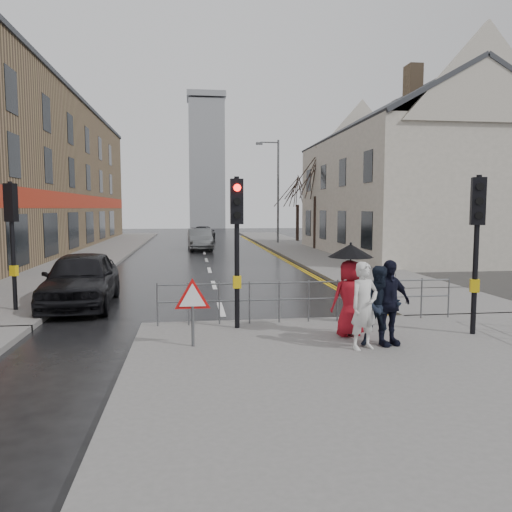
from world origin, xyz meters
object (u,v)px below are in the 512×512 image
object	(u,v)px
pedestrian_with_umbrella	(350,285)
pedestrian_d	(388,303)
pedestrian_b	(381,306)
car_mid	(200,239)
pedestrian_a	(364,306)
car_parked	(81,279)

from	to	relation	value
pedestrian_with_umbrella	pedestrian_d	bearing A→B (deg)	-57.34
pedestrian_b	car_mid	world-z (taller)	pedestrian_b
pedestrian_b	pedestrian_d	bearing A→B (deg)	32.39
pedestrian_a	pedestrian_d	bearing A→B (deg)	0.44
pedestrian_with_umbrella	car_mid	distance (m)	24.46
pedestrian_d	pedestrian_a	bearing A→B (deg)	-172.26
car_parked	pedestrian_a	bearing A→B (deg)	-44.61
car_parked	car_mid	size ratio (longest dim) A/B	1.07
car_parked	car_mid	world-z (taller)	car_parked
pedestrian_d	pedestrian_b	bearing A→B (deg)	-168.50
pedestrian_a	car_mid	xyz separation A→B (m)	(-2.68, 25.32, -0.26)
pedestrian_a	pedestrian_with_umbrella	world-z (taller)	pedestrian_with_umbrella
pedestrian_with_umbrella	car_mid	xyz separation A→B (m)	(-2.73, 24.30, -0.51)
pedestrian_with_umbrella	pedestrian_d	xyz separation A→B (m)	(0.51, -0.80, -0.24)
pedestrian_a	pedestrian_d	distance (m)	0.60
pedestrian_a	pedestrian_with_umbrella	bearing A→B (deg)	66.81
pedestrian_with_umbrella	car_parked	size ratio (longest dim) A/B	0.42
pedestrian_b	pedestrian_with_umbrella	xyz separation A→B (m)	(-0.34, 0.88, 0.30)
pedestrian_a	pedestrian_b	xyz separation A→B (m)	(0.39, 0.14, -0.05)
pedestrian_with_umbrella	car_parked	distance (m)	8.10
pedestrian_with_umbrella	car_mid	bearing A→B (deg)	96.40
pedestrian_b	car_parked	world-z (taller)	pedestrian_b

